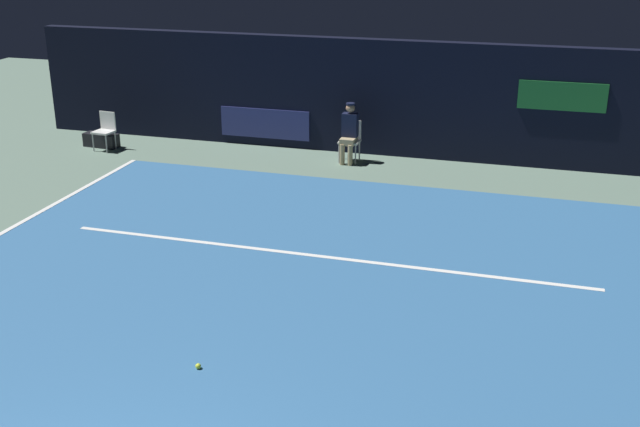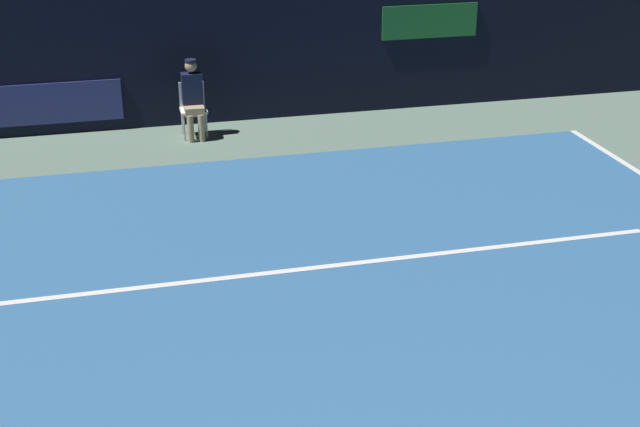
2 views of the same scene
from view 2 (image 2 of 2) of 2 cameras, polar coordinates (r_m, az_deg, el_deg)
The scene contains 5 objects.
ground_plane at distance 8.89m, azimuth 3.20°, elevation -9.63°, with size 34.54×34.54×0.00m, color slate.
court_surface at distance 8.88m, azimuth 3.20°, elevation -9.60°, with size 11.09×12.10×0.01m, color #336699.
line_service at distance 10.64m, azimuth -0.12°, elevation -3.48°, with size 8.65×0.10×0.01m, color white.
back_wall at distance 15.85m, azimuth -5.51°, elevation 10.57°, with size 17.70×0.33×2.60m.
line_judge_on_chair at distance 15.08m, azimuth -8.13°, elevation 7.35°, with size 0.45×0.53×1.32m.
Camera 2 is at (-2.27, -2.02, 4.89)m, focal length 50.01 mm.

